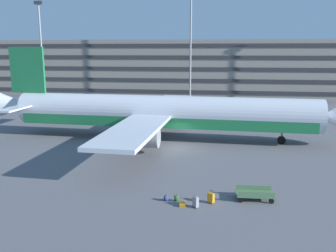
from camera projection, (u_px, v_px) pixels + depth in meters
The scene contains 11 objects.
ground_plane at pixel (176, 147), 39.37m from camera, with size 600.00×600.00×0.00m, color #5B5B60.
terminal_structure at pixel (202, 67), 90.53m from camera, with size 141.20×22.10×12.62m.
airliner at pixel (160, 113), 42.59m from camera, with size 41.35×33.46×10.68m.
light_mast_far_left at pixel (41, 43), 77.88m from camera, with size 1.80×0.50×20.40m.
light_mast_left at pixel (191, 26), 72.80m from camera, with size 1.80×0.50×26.59m.
suitcase_upright at pixel (196, 202), 24.19m from camera, with size 0.45×0.47×0.86m.
suitcase_teal at pixel (211, 198), 24.91m from camera, with size 0.50×0.46×0.88m.
suitcase_silver at pixel (183, 204), 24.54m from camera, with size 0.38×0.73×0.21m.
backpack_small at pixel (177, 198), 25.20m from camera, with size 0.44×0.42×0.49m.
backpack_navy at pixel (166, 198), 25.26m from camera, with size 0.37×0.42×0.48m.
baggage_cart at pixel (255, 194), 25.43m from camera, with size 3.33×1.44×0.82m.
Camera 1 is at (4.55, -37.82, 10.23)m, focal length 39.03 mm.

